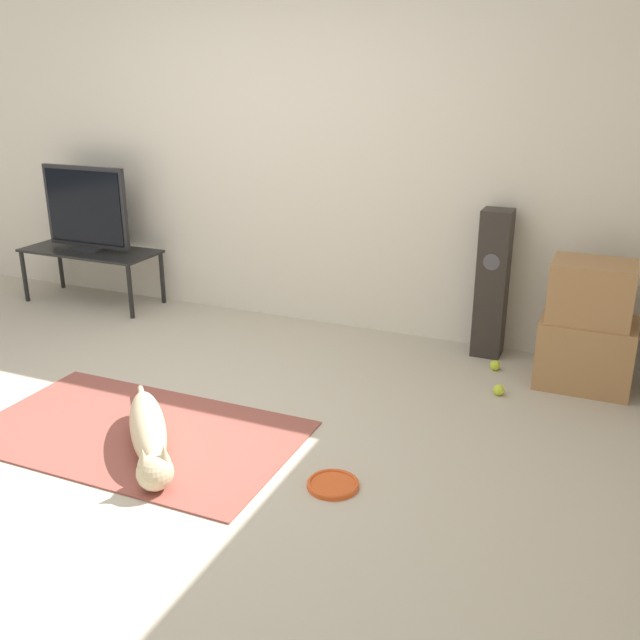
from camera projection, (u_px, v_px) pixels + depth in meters
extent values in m
plane|color=#BCB29E|center=(130.00, 438.00, 3.77)|extent=(12.00, 12.00, 0.00)
cube|color=silver|center=(296.00, 151.00, 5.15)|extent=(8.00, 0.06, 2.55)
cube|color=#934C42|center=(137.00, 433.00, 3.81)|extent=(1.72, 1.00, 0.01)
ellipsoid|color=beige|center=(148.00, 427.00, 3.64)|extent=(0.63, 0.69, 0.21)
sphere|color=beige|center=(155.00, 472.00, 3.26)|extent=(0.17, 0.17, 0.17)
cone|color=beige|center=(164.00, 453.00, 3.24)|extent=(0.06, 0.06, 0.08)
cone|color=beige|center=(143.00, 456.00, 3.21)|extent=(0.06, 0.06, 0.08)
cylinder|color=beige|center=(142.00, 396.00, 4.11)|extent=(0.19, 0.21, 0.03)
cylinder|color=#DB511E|center=(333.00, 485.00, 3.33)|extent=(0.25, 0.25, 0.02)
torus|color=#DB511E|center=(333.00, 484.00, 3.32)|extent=(0.25, 0.25, 0.02)
cube|color=#A87A4C|center=(585.00, 352.00, 4.34)|extent=(0.55, 0.42, 0.42)
cube|color=#A87A4C|center=(592.00, 292.00, 4.19)|extent=(0.47, 0.36, 0.36)
cube|color=#2D2823|center=(492.00, 284.00, 4.71)|extent=(0.19, 0.19, 0.99)
cylinder|color=#4C4C51|center=(491.00, 262.00, 4.56)|extent=(0.11, 0.00, 0.11)
cube|color=black|center=(90.00, 251.00, 5.79)|extent=(1.13, 0.48, 0.02)
cylinder|color=black|center=(25.00, 276.00, 5.89)|extent=(0.04, 0.04, 0.43)
cylinder|color=black|center=(130.00, 292.00, 5.49)|extent=(0.04, 0.04, 0.43)
cylinder|color=black|center=(61.00, 264.00, 6.25)|extent=(0.04, 0.04, 0.43)
cylinder|color=black|center=(162.00, 278.00, 5.85)|extent=(0.04, 0.04, 0.43)
cube|color=#232326|center=(90.00, 248.00, 5.79)|extent=(0.27, 0.20, 0.03)
cube|color=#232326|center=(86.00, 207.00, 5.68)|extent=(0.78, 0.04, 0.65)
cube|color=black|center=(84.00, 207.00, 5.66)|extent=(0.72, 0.01, 0.58)
sphere|color=#C6E033|center=(495.00, 365.00, 4.60)|extent=(0.07, 0.07, 0.07)
sphere|color=#C6E033|center=(499.00, 390.00, 4.25)|extent=(0.07, 0.07, 0.07)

